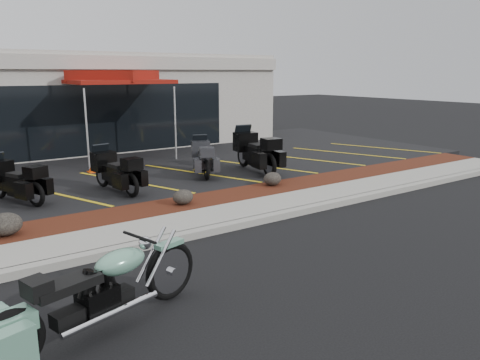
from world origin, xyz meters
TOP-DOWN VIEW (x-y plane):
  - ground at (0.00, 0.00)m, footprint 90.00×90.00m
  - curb at (0.00, 0.90)m, footprint 24.00×0.25m
  - sidewalk at (0.00, 1.60)m, footprint 24.00×1.20m
  - mulch_bed at (0.00, 2.80)m, footprint 24.00×1.20m
  - upper_lot at (0.00, 8.20)m, footprint 26.00×9.60m
  - dealership_building at (0.00, 14.47)m, footprint 18.00×8.16m
  - boulder_left at (-3.74, 2.67)m, footprint 0.63×0.53m
  - boulder_mid at (0.12, 2.70)m, footprint 0.50×0.42m
  - boulder_right at (3.07, 2.99)m, footprint 0.53×0.44m
  - hero_cruiser at (-2.13, -1.22)m, footprint 3.36×1.69m
  - touring_black_mid at (-0.89, 5.52)m, footprint 1.12×2.17m
  - touring_grey at (2.47, 5.98)m, footprint 1.46×2.14m
  - touring_black_rear at (3.92, 5.64)m, footprint 1.28×2.55m
  - traffic_cone at (-0.48, 7.66)m, footprint 0.40×0.40m
  - popup_canopy at (1.16, 9.83)m, footprint 4.06×4.06m

SIDE VIEW (x-z plane):
  - ground at x=0.00m, z-range 0.00..0.00m
  - curb at x=0.00m, z-range 0.00..0.15m
  - sidewalk at x=0.00m, z-range 0.00..0.15m
  - upper_lot at x=0.00m, z-range 0.00..0.15m
  - mulch_bed at x=0.00m, z-range 0.00..0.16m
  - boulder_mid at x=0.12m, z-range 0.16..0.52m
  - boulder_right at x=3.07m, z-range 0.16..0.54m
  - traffic_cone at x=-0.48m, z-range 0.15..0.55m
  - boulder_left at x=-3.74m, z-range 0.16..0.61m
  - hero_cruiser at x=-2.13m, z-range 0.00..1.15m
  - touring_grey at x=2.47m, z-range 0.15..1.32m
  - touring_black_mid at x=-0.89m, z-range 0.15..1.35m
  - touring_black_rear at x=3.92m, z-range 0.15..1.57m
  - dealership_building at x=0.00m, z-range 0.01..4.01m
  - popup_canopy at x=1.16m, z-range 1.44..4.61m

